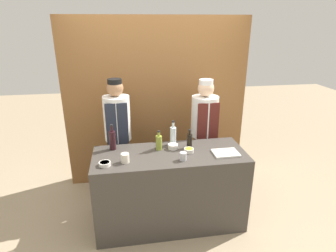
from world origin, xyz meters
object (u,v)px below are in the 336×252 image
bottle_wine (112,140)px  cup_steel (183,156)px  sauce_bowl_yellow (189,150)px  bottle_clear (173,135)px  cup_cream (125,158)px  sauce_bowl_green (105,164)px  chef_right (204,133)px  bottle_oil (159,142)px  bottle_soy (189,141)px  cutting_board (226,153)px  chef_left (118,137)px  sauce_bowl_purple (173,146)px

bottle_wine → cup_steel: size_ratio=3.45×
sauce_bowl_yellow → bottle_clear: (-0.14, 0.24, 0.09)m
sauce_bowl_yellow → cup_cream: cup_cream is taller
sauce_bowl_green → chef_right: (1.29, 0.80, -0.07)m
sauce_bowl_green → cup_steel: bearing=-0.6°
bottle_oil → cup_steel: bottle_oil is taller
cup_steel → sauce_bowl_yellow: bearing=58.8°
bottle_soy → chef_right: 0.62m
cup_cream → chef_right: (1.08, 0.76, -0.10)m
cutting_board → cup_cream: 1.11m
bottle_soy → bottle_clear: bearing=145.7°
bottle_oil → bottle_clear: size_ratio=0.76×
chef_left → sauce_bowl_purple: bearing=-38.8°
cup_cream → chef_left: 0.77m
sauce_bowl_yellow → cup_steel: bearing=-121.2°
bottle_wine → chef_right: (1.21, 0.41, -0.17)m
cup_steel → chef_left: bearing=130.4°
cup_steel → cup_cream: bearing=175.6°
chef_right → bottle_clear: bearing=-141.6°
cutting_board → cup_cream: bearing=-178.8°
sauce_bowl_purple → cutting_board: bearing=-22.5°
sauce_bowl_green → bottle_oil: bottle_oil is taller
sauce_bowl_green → cutting_board: 1.33m
bottle_soy → sauce_bowl_green: bearing=-163.2°
sauce_bowl_yellow → chef_left: chef_left is taller
sauce_bowl_purple → bottle_oil: size_ratio=0.51×
sauce_bowl_green → bottle_wine: (0.08, 0.39, 0.10)m
bottle_oil → cup_steel: size_ratio=2.62×
sauce_bowl_yellow → cutting_board: (0.40, -0.10, -0.02)m
sauce_bowl_green → chef_left: 0.81m
bottle_wine → chef_left: 0.44m
cutting_board → cup_steel: cup_steel is taller
bottle_wine → cup_cream: bottle_wine is taller
chef_left → cutting_board: bearing=-31.8°
bottle_soy → cup_steel: bearing=-115.0°
bottle_oil → cup_cream: bottle_oil is taller
sauce_bowl_purple → bottle_soy: bottle_soy is taller
cutting_board → cup_cream: (-1.11, -0.02, 0.04)m
cutting_board → bottle_oil: 0.76m
chef_right → bottle_oil: bearing=-143.6°
sauce_bowl_purple → bottle_soy: bearing=-1.2°
bottle_soy → cup_cream: bottle_soy is taller
sauce_bowl_green → bottle_clear: 0.89m
chef_right → bottle_wine: bearing=-161.1°
chef_right → bottle_soy: bearing=-122.4°
sauce_bowl_yellow → bottle_oil: 0.36m
sauce_bowl_yellow → bottle_wine: 0.88m
bottle_oil → cup_steel: (0.22, -0.31, -0.05)m
bottle_soy → cup_steel: (-0.14, -0.30, -0.05)m
sauce_bowl_green → chef_left: (0.13, 0.80, -0.04)m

